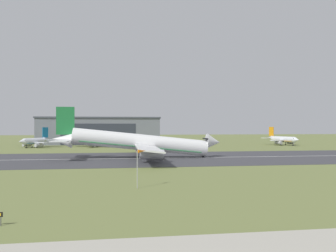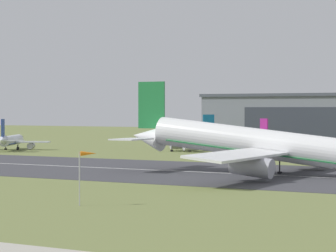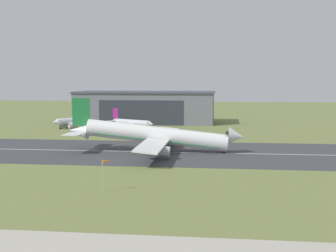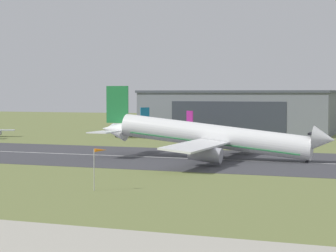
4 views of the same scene
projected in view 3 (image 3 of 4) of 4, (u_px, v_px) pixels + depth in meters
name	position (u px, v px, depth m)	size (l,w,h in m)	color
ground_plane	(8.00, 194.00, 95.81)	(734.24, 734.24, 0.00)	olive
runway_strip	(87.00, 151.00, 151.57)	(494.24, 49.51, 0.06)	#3D3D42
runway_centreline	(87.00, 151.00, 151.56)	(444.81, 0.70, 0.01)	silver
hangar_building	(146.00, 107.00, 245.61)	(72.07, 29.14, 16.36)	slate
airplane_landing	(156.00, 136.00, 148.80)	(56.74, 59.66, 17.15)	white
airplane_parked_west	(132.00, 123.00, 214.38)	(24.44, 20.30, 9.25)	silver
airplane_parked_far_east	(69.00, 122.00, 217.88)	(18.76, 18.29, 10.28)	silver
windsock_pole	(106.00, 163.00, 97.12)	(1.85, 1.79, 6.71)	#B7B7BC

